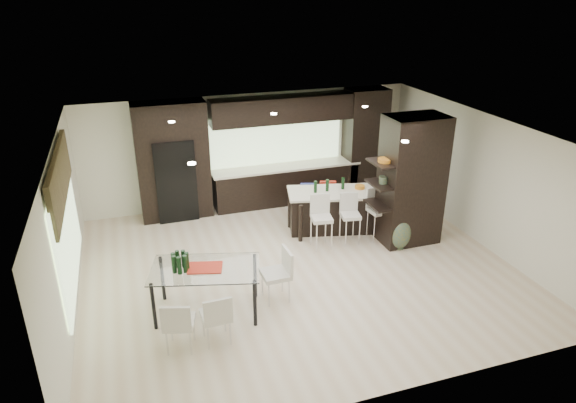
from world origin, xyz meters
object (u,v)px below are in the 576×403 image
object	(u,v)px
stool_mid	(350,224)
chair_end	(276,278)
stool_right	(378,219)
chair_far	(180,326)
kitchen_island	(336,210)
bench	(324,210)
stool_left	(321,228)
chair_near	(216,319)
dining_table	(207,290)
floor_vase	(400,219)

from	to	relation	value
stool_mid	chair_end	bearing A→B (deg)	-134.16
stool_right	chair_far	distance (m)	5.03
kitchen_island	bench	bearing A→B (deg)	118.53
kitchen_island	bench	distance (m)	0.47
stool_mid	bench	distance (m)	1.18
stool_left	chair_near	distance (m)	3.49
kitchen_island	chair_far	world-z (taller)	kitchen_island
dining_table	chair_end	bearing A→B (deg)	15.12
stool_right	bench	xyz separation A→B (m)	(-0.76, 1.17, -0.19)
stool_mid	floor_vase	world-z (taller)	floor_vase
dining_table	stool_left	bearing A→B (deg)	44.94
bench	chair_near	world-z (taller)	chair_near
stool_right	dining_table	distance (m)	4.21
floor_vase	chair_near	distance (m)	4.52
floor_vase	chair_end	xyz separation A→B (m)	(-2.96, -0.99, -0.23)
floor_vase	dining_table	world-z (taller)	floor_vase
stool_left	chair_end	bearing A→B (deg)	-124.88
stool_mid	floor_vase	size ratio (longest dim) A/B	0.66
dining_table	chair_near	bearing A→B (deg)	-74.88
chair_end	stool_right	bearing A→B (deg)	-62.65
bench	chair_near	distance (m)	4.70
stool_left	floor_vase	world-z (taller)	floor_vase
bench	chair_end	distance (m)	3.34
kitchen_island	stool_left	xyz separation A→B (m)	(-0.65, -0.76, 0.02)
bench	dining_table	distance (m)	4.15
chair_far	chair_end	size ratio (longest dim) A/B	0.93
stool_left	dining_table	world-z (taller)	stool_left
stool_right	chair_end	size ratio (longest dim) A/B	1.05
bench	chair_end	size ratio (longest dim) A/B	1.58
kitchen_island	chair_end	xyz separation A→B (m)	(-2.09, -2.26, -0.01)
stool_right	stool_left	bearing A→B (deg)	173.77
stool_mid	chair_near	xyz separation A→B (m)	(-3.28, -2.31, -0.03)
stool_right	chair_far	xyz separation A→B (m)	(-4.47, -2.30, -0.05)
chair_end	dining_table	bearing A→B (deg)	88.47
stool_mid	chair_far	bearing A→B (deg)	-139.04
stool_mid	stool_right	bearing A→B (deg)	9.14
bench	chair_far	size ratio (longest dim) A/B	1.70
stool_right	chair_far	bearing A→B (deg)	-159.12
stool_left	stool_mid	world-z (taller)	stool_left
kitchen_island	chair_near	world-z (taller)	kitchen_island
stool_left	chair_far	size ratio (longest dim) A/B	1.14
bench	chair_near	bearing A→B (deg)	-115.16
stool_left	chair_near	size ratio (longest dim) A/B	1.14
stool_mid	stool_left	bearing A→B (deg)	-169.23
stool_left	stool_right	distance (m)	1.30
kitchen_island	stool_right	bearing A→B (deg)	-35.65
stool_right	chair_near	xyz separation A→B (m)	(-3.93, -2.30, -0.05)
dining_table	stool_right	bearing A→B (deg)	36.16
stool_mid	stool_right	distance (m)	0.65
kitchen_island	chair_far	size ratio (longest dim) A/B	2.62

